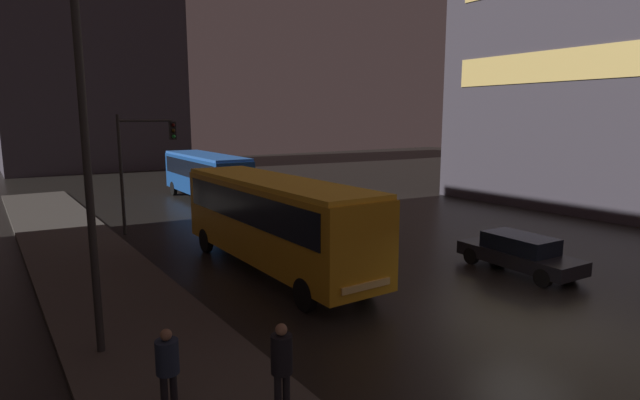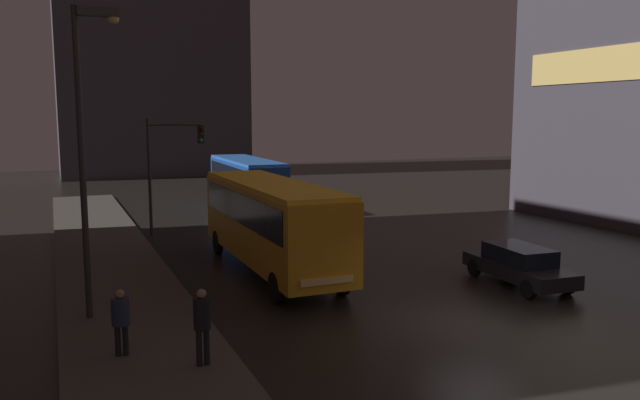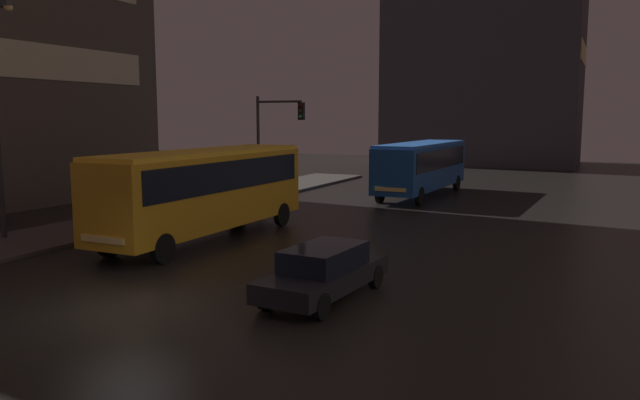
{
  "view_description": "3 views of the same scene",
  "coord_description": "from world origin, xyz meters",
  "px_view_note": "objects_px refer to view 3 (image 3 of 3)",
  "views": [
    {
      "loc": [
        -12.13,
        -7.57,
        5.65
      ],
      "look_at": [
        0.85,
        11.32,
        1.84
      ],
      "focal_mm": 28.0,
      "sensor_mm": 36.0,
      "label": 1
    },
    {
      "loc": [
        -10.87,
        -13.98,
        5.9
      ],
      "look_at": [
        -1.17,
        8.61,
        2.59
      ],
      "focal_mm": 35.0,
      "sensor_mm": 36.0,
      "label": 2
    },
    {
      "loc": [
        10.62,
        -11.44,
        4.71
      ],
      "look_at": [
        0.46,
        10.29,
        1.49
      ],
      "focal_mm": 35.0,
      "sensor_mm": 36.0,
      "label": 3
    }
  ],
  "objects_px": {
    "bus_near": "(205,185)",
    "bus_far": "(422,163)",
    "traffic_light_main": "(274,132)",
    "car_taxi": "(324,271)"
  },
  "relations": [
    {
      "from": "bus_near",
      "to": "bus_far",
      "type": "bearing_deg",
      "value": -102.85
    },
    {
      "from": "bus_far",
      "to": "traffic_light_main",
      "type": "relative_size",
      "value": 1.82
    },
    {
      "from": "traffic_light_main",
      "to": "bus_far",
      "type": "bearing_deg",
      "value": 49.28
    },
    {
      "from": "bus_far",
      "to": "traffic_light_main",
      "type": "distance_m",
      "value": 9.47
    },
    {
      "from": "bus_far",
      "to": "car_taxi",
      "type": "relative_size",
      "value": 2.27
    },
    {
      "from": "bus_far",
      "to": "car_taxi",
      "type": "height_order",
      "value": "bus_far"
    },
    {
      "from": "bus_near",
      "to": "traffic_light_main",
      "type": "relative_size",
      "value": 1.86
    },
    {
      "from": "bus_near",
      "to": "bus_far",
      "type": "height_order",
      "value": "bus_near"
    },
    {
      "from": "bus_far",
      "to": "car_taxi",
      "type": "xyz_separation_m",
      "value": [
        3.52,
        -21.51,
        -1.25
      ]
    },
    {
      "from": "traffic_light_main",
      "to": "car_taxi",
      "type": "bearing_deg",
      "value": -56.55
    }
  ]
}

